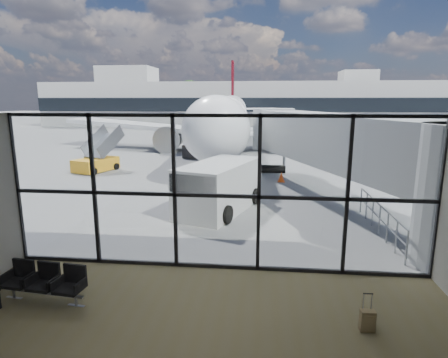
% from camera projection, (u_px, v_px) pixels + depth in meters
% --- Properties ---
extents(ground, '(220.00, 220.00, 0.00)m').
position_uv_depth(ground, '(254.00, 137.00, 49.94)').
color(ground, slate).
rests_on(ground, ground).
extents(lounge_shell, '(12.02, 8.01, 4.51)m').
position_uv_depth(lounge_shell, '(177.00, 245.00, 5.81)').
color(lounge_shell, brown).
rests_on(lounge_shell, ground).
extents(glass_curtain_wall, '(12.10, 0.12, 4.50)m').
position_uv_depth(glass_curtain_wall, '(216.00, 194.00, 10.56)').
color(glass_curtain_wall, white).
rests_on(glass_curtain_wall, ground).
extents(jet_bridge, '(8.00, 16.50, 4.33)m').
position_uv_depth(jet_bridge, '(344.00, 147.00, 16.83)').
color(jet_bridge, '#A4A8AA').
rests_on(jet_bridge, ground).
extents(apron_railing, '(0.06, 5.46, 1.11)m').
position_uv_depth(apron_railing, '(380.00, 215.00, 13.70)').
color(apron_railing, gray).
rests_on(apron_railing, ground).
extents(far_terminal, '(80.00, 12.20, 11.00)m').
position_uv_depth(far_terminal, '(254.00, 103.00, 70.50)').
color(far_terminal, beige).
rests_on(far_terminal, ground).
extents(tree_0, '(4.95, 4.95, 7.12)m').
position_uv_depth(tree_0, '(59.00, 101.00, 84.76)').
color(tree_0, '#382619').
rests_on(tree_0, ground).
extents(tree_1, '(5.61, 5.61, 8.07)m').
position_uv_depth(tree_1, '(84.00, 98.00, 84.01)').
color(tree_1, '#382619').
rests_on(tree_1, ground).
extents(tree_2, '(6.27, 6.27, 9.03)m').
position_uv_depth(tree_2, '(110.00, 95.00, 83.26)').
color(tree_2, '#382619').
rests_on(tree_2, ground).
extents(tree_3, '(4.95, 4.95, 7.12)m').
position_uv_depth(tree_3, '(136.00, 101.00, 82.89)').
color(tree_3, '#382619').
rests_on(tree_3, ground).
extents(tree_4, '(5.61, 5.61, 8.07)m').
position_uv_depth(tree_4, '(163.00, 98.00, 82.14)').
color(tree_4, '#382619').
rests_on(tree_4, ground).
extents(tree_5, '(6.27, 6.27, 9.03)m').
position_uv_depth(tree_5, '(189.00, 95.00, 81.40)').
color(tree_5, '#382619').
rests_on(tree_5, ground).
extents(seating_row, '(2.11, 0.79, 0.94)m').
position_uv_depth(seating_row, '(46.00, 280.00, 9.17)').
color(seating_row, gray).
rests_on(seating_row, ground).
extents(suitcase, '(0.32, 0.24, 0.84)m').
position_uv_depth(suitcase, '(367.00, 321.00, 7.95)').
color(suitcase, brown).
rests_on(suitcase, ground).
extents(airliner, '(34.18, 39.61, 10.20)m').
position_uv_depth(airliner, '(228.00, 117.00, 38.07)').
color(airliner, white).
rests_on(airliner, ground).
extents(service_van, '(3.63, 5.36, 2.15)m').
position_uv_depth(service_van, '(218.00, 187.00, 16.51)').
color(service_van, silver).
rests_on(service_van, ground).
extents(belt_loader, '(2.65, 4.49, 1.96)m').
position_uv_depth(belt_loader, '(200.00, 149.00, 32.58)').
color(belt_loader, black).
rests_on(belt_loader, ground).
extents(mobile_stairs, '(2.73, 3.85, 2.47)m').
position_uv_depth(mobile_stairs, '(97.00, 162.00, 25.96)').
color(mobile_stairs, orange).
rests_on(mobile_stairs, ground).
extents(traffic_cone_a, '(0.42, 0.42, 0.61)m').
position_uv_depth(traffic_cone_a, '(281.00, 177.00, 22.57)').
color(traffic_cone_a, '#E9490C').
rests_on(traffic_cone_a, ground).
extents(traffic_cone_c, '(0.39, 0.39, 0.56)m').
position_uv_depth(traffic_cone_c, '(253.00, 164.00, 27.45)').
color(traffic_cone_c, '#F3600C').
rests_on(traffic_cone_c, ground).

